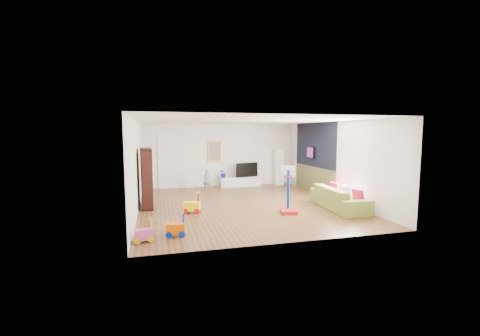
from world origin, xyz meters
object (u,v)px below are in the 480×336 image
object	(u,v)px
sofa	(339,198)
basketball_hoop	(289,190)
media_console	(240,182)
bookshelf	(147,178)

from	to	relation	value
sofa	basketball_hoop	world-z (taller)	basketball_hoop
media_console	bookshelf	bearing A→B (deg)	-142.44
bookshelf	media_console	bearing A→B (deg)	35.10
bookshelf	sofa	world-z (taller)	bookshelf
media_console	bookshelf	world-z (taller)	bookshelf
sofa	basketball_hoop	distance (m)	1.73
media_console	basketball_hoop	distance (m)	4.89
media_console	bookshelf	xyz separation A→B (m)	(-3.81, -3.01, 0.72)
sofa	media_console	bearing A→B (deg)	24.73
media_console	basketball_hoop	xyz separation A→B (m)	(0.18, -4.87, 0.48)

